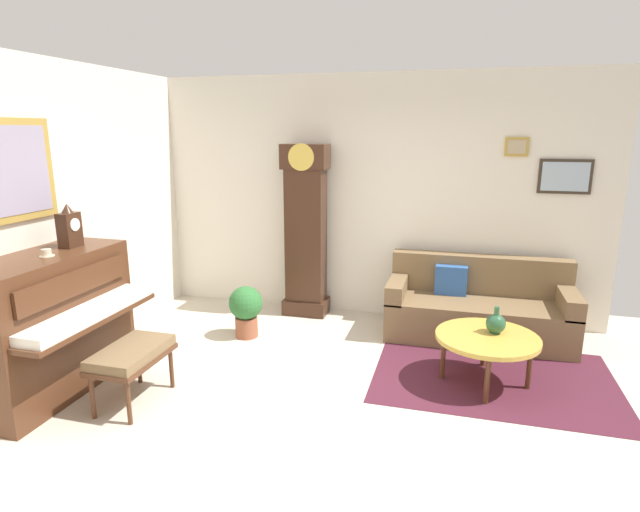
% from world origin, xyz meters
% --- Properties ---
extents(ground_plane, '(6.40, 6.00, 0.10)m').
position_xyz_m(ground_plane, '(0.00, 0.00, -0.05)').
color(ground_plane, beige).
extents(wall_left, '(0.13, 4.90, 2.80)m').
position_xyz_m(wall_left, '(-2.60, -0.01, 1.41)').
color(wall_left, silver).
rests_on(wall_left, ground_plane).
extents(wall_back, '(5.30, 0.13, 2.80)m').
position_xyz_m(wall_back, '(0.01, 2.40, 1.40)').
color(wall_back, silver).
rests_on(wall_back, ground_plane).
extents(area_rug, '(2.10, 1.50, 0.01)m').
position_xyz_m(area_rug, '(1.40, 0.95, 0.00)').
color(area_rug, '#4C1E2D').
rests_on(area_rug, ground_plane).
extents(piano, '(0.87, 1.44, 1.18)m').
position_xyz_m(piano, '(-2.23, -0.26, 0.60)').
color(piano, '#4C2B19').
rests_on(piano, ground_plane).
extents(piano_bench, '(0.42, 0.70, 0.48)m').
position_xyz_m(piano_bench, '(-1.46, -0.27, 0.41)').
color(piano_bench, '#4C2B19').
rests_on(piano_bench, ground_plane).
extents(grandfather_clock, '(0.52, 0.34, 2.03)m').
position_xyz_m(grandfather_clock, '(-0.72, 2.13, 0.96)').
color(grandfather_clock, '#3D2316').
rests_on(grandfather_clock, ground_plane).
extents(couch, '(1.90, 0.80, 0.84)m').
position_xyz_m(couch, '(1.26, 1.92, 0.31)').
color(couch, brown).
rests_on(couch, ground_plane).
extents(coffee_table, '(0.88, 0.88, 0.45)m').
position_xyz_m(coffee_table, '(1.31, 0.82, 0.42)').
color(coffee_table, gold).
rests_on(coffee_table, ground_plane).
extents(mantel_clock, '(0.13, 0.18, 0.38)m').
position_xyz_m(mantel_clock, '(-2.23, 0.08, 1.35)').
color(mantel_clock, '#3D2316').
rests_on(mantel_clock, piano).
extents(teacup, '(0.12, 0.12, 0.06)m').
position_xyz_m(teacup, '(-2.17, -0.26, 1.21)').
color(teacup, beige).
rests_on(teacup, piano).
extents(green_jug, '(0.17, 0.17, 0.24)m').
position_xyz_m(green_jug, '(1.37, 0.90, 0.54)').
color(green_jug, '#234C33').
rests_on(green_jug, coffee_table).
extents(potted_plant, '(0.36, 0.36, 0.56)m').
position_xyz_m(potted_plant, '(-1.13, 1.25, 0.32)').
color(potted_plant, '#935138').
rests_on(potted_plant, ground_plane).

